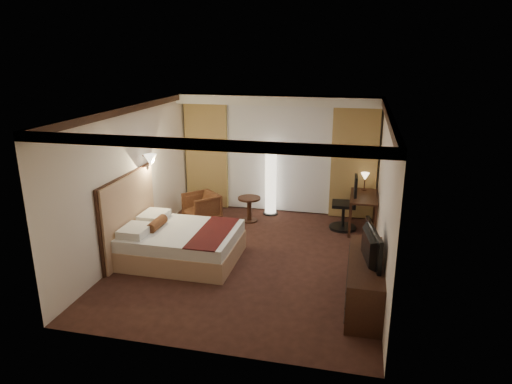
% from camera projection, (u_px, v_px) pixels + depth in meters
% --- Properties ---
extents(floor, '(4.50, 5.50, 0.01)m').
position_uv_depth(floor, '(251.00, 259.00, 8.30)').
color(floor, black).
rests_on(floor, ground).
extents(ceiling, '(4.50, 5.50, 0.01)m').
position_uv_depth(ceiling, '(251.00, 109.00, 7.50)').
color(ceiling, white).
rests_on(ceiling, back_wall).
extents(back_wall, '(4.50, 0.02, 2.70)m').
position_uv_depth(back_wall, '(279.00, 154.00, 10.46)').
color(back_wall, silver).
rests_on(back_wall, floor).
extents(left_wall, '(0.02, 5.50, 2.70)m').
position_uv_depth(left_wall, '(132.00, 180.00, 8.39)').
color(left_wall, silver).
rests_on(left_wall, floor).
extents(right_wall, '(0.02, 5.50, 2.70)m').
position_uv_depth(right_wall, '(385.00, 197.00, 7.42)').
color(right_wall, silver).
rests_on(right_wall, floor).
extents(crown_molding, '(4.50, 5.50, 0.12)m').
position_uv_depth(crown_molding, '(251.00, 113.00, 7.52)').
color(crown_molding, black).
rests_on(crown_molding, ceiling).
extents(soffit, '(4.50, 0.50, 0.20)m').
position_uv_depth(soffit, '(278.00, 100.00, 9.86)').
color(soffit, white).
rests_on(soffit, ceiling).
extents(curtain_sheer, '(2.48, 0.04, 2.45)m').
position_uv_depth(curtain_sheer, '(278.00, 159.00, 10.42)').
color(curtain_sheer, silver).
rests_on(curtain_sheer, back_wall).
extents(curtain_left_drape, '(1.00, 0.14, 2.45)m').
position_uv_depth(curtain_left_drape, '(207.00, 156.00, 10.73)').
color(curtain_left_drape, '#A17549').
rests_on(curtain_left_drape, back_wall).
extents(curtain_right_drape, '(1.00, 0.14, 2.45)m').
position_uv_depth(curtain_right_drape, '(354.00, 164.00, 10.00)').
color(curtain_right_drape, '#A17549').
rests_on(curtain_right_drape, back_wall).
extents(wall_sconce, '(0.24, 0.24, 0.24)m').
position_uv_depth(wall_sconce, '(150.00, 160.00, 8.71)').
color(wall_sconce, white).
rests_on(wall_sconce, left_wall).
extents(bed, '(1.98, 1.54, 0.58)m').
position_uv_depth(bed, '(182.00, 244.00, 8.20)').
color(bed, white).
rests_on(bed, floor).
extents(headboard, '(0.12, 1.84, 1.50)m').
position_uv_depth(headboard, '(129.00, 216.00, 8.28)').
color(headboard, tan).
rests_on(headboard, floor).
extents(armchair, '(0.92, 0.91, 0.69)m').
position_uv_depth(armchair, '(202.00, 206.00, 10.07)').
color(armchair, '#502518').
rests_on(armchair, floor).
extents(side_table, '(0.50, 0.50, 0.55)m').
position_uv_depth(side_table, '(249.00, 209.00, 10.06)').
color(side_table, black).
rests_on(side_table, floor).
extents(floor_lamp, '(0.34, 0.34, 1.62)m').
position_uv_depth(floor_lamp, '(271.00, 180.00, 10.35)').
color(floor_lamp, white).
rests_on(floor_lamp, floor).
extents(desk, '(0.55, 1.12, 0.75)m').
position_uv_depth(desk, '(363.00, 213.00, 9.56)').
color(desk, black).
rests_on(desk, floor).
extents(desk_lamp, '(0.18, 0.18, 0.34)m').
position_uv_depth(desk_lamp, '(365.00, 182.00, 9.78)').
color(desk_lamp, '#FFD899').
rests_on(desk_lamp, desk).
extents(office_chair, '(0.59, 0.59, 1.18)m').
position_uv_depth(office_chair, '(344.00, 202.00, 9.53)').
color(office_chair, black).
rests_on(office_chair, floor).
extents(dresser, '(0.50, 1.83, 0.71)m').
position_uv_depth(dresser, '(365.00, 281.00, 6.75)').
color(dresser, black).
rests_on(dresser, floor).
extents(television, '(0.77, 1.13, 0.14)m').
position_uv_depth(television, '(366.00, 240.00, 6.57)').
color(television, black).
rests_on(television, dresser).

